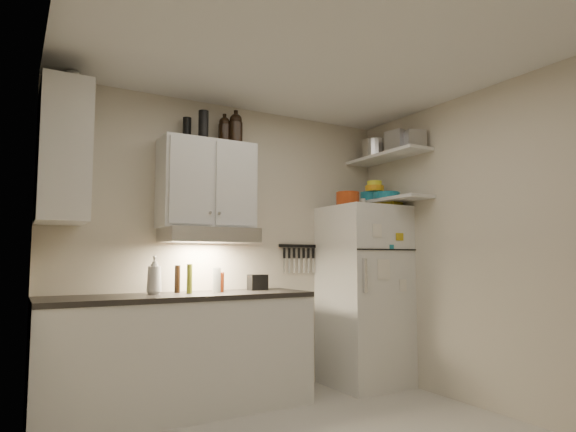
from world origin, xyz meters
TOP-DOWN VIEW (x-y plane):
  - ceiling at (0.00, 0.00)m, footprint 3.20×3.00m
  - back_wall at (0.00, 1.51)m, footprint 3.20×0.02m
  - left_wall at (-1.61, 0.00)m, footprint 0.02×3.00m
  - right_wall at (1.61, 0.00)m, footprint 0.02×3.00m
  - base_cabinet at (-0.55, 1.20)m, footprint 2.10×0.60m
  - countertop at (-0.55, 1.20)m, footprint 2.10×0.62m
  - upper_cabinet at (-0.30, 1.33)m, footprint 0.80×0.33m
  - side_cabinet at (-1.44, 1.20)m, footprint 0.33×0.55m
  - range_hood at (-0.30, 1.27)m, footprint 0.76×0.46m
  - fridge at (1.25, 1.16)m, footprint 0.70×0.68m
  - shelf_hi at (1.45, 1.02)m, footprint 0.30×0.95m
  - shelf_lo at (1.45, 1.02)m, footprint 0.30×0.95m
  - knife_strip at (0.70, 1.49)m, footprint 0.42×0.02m
  - dutch_oven at (1.03, 1.11)m, footprint 0.23×0.23m
  - book_stack at (1.47, 1.04)m, footprint 0.23×0.26m
  - spice_jar at (1.26, 1.18)m, footprint 0.07×0.07m
  - stock_pot at (1.52, 1.28)m, footprint 0.36×0.36m
  - tin_a at (1.48, 0.89)m, footprint 0.24×0.22m
  - tin_b at (1.51, 0.71)m, footprint 0.23×0.23m
  - bowl_teal at (1.43, 1.24)m, footprint 0.24×0.24m
  - bowl_orange at (1.41, 1.18)m, footprint 0.19×0.19m
  - bowl_yellow at (1.41, 1.18)m, footprint 0.15×0.15m
  - plates at (1.42, 1.01)m, footprint 0.26×0.26m
  - growler_a at (-0.13, 1.36)m, footprint 0.13×0.13m
  - growler_b at (-0.04, 1.32)m, footprint 0.13×0.13m
  - thermos_a at (-0.36, 1.27)m, footprint 0.10×0.10m
  - thermos_b at (-0.46, 1.41)m, footprint 0.08×0.08m
  - side_jar at (-1.38, 1.29)m, footprint 0.12×0.12m
  - soap_bottle at (-0.75, 1.25)m, footprint 0.17×0.17m
  - pepper_mill at (-0.15, 1.35)m, footprint 0.07×0.07m
  - oil_bottle at (-0.48, 1.21)m, footprint 0.05×0.05m
  - vinegar_bottle at (-0.54, 1.34)m, footprint 0.05×0.05m
  - clear_bottle at (-0.24, 1.23)m, footprint 0.07×0.07m
  - red_jar at (-0.20, 1.27)m, footprint 0.09×0.09m
  - caddy at (0.18, 1.33)m, footprint 0.16×0.11m

SIDE VIEW (x-z plane):
  - base_cabinet at x=-0.55m, z-range 0.00..0.88m
  - fridge at x=1.25m, z-range 0.00..1.70m
  - countertop at x=-0.55m, z-range 0.88..0.92m
  - caddy at x=0.18m, z-range 0.92..1.06m
  - red_jar at x=-0.20m, z-range 0.92..1.08m
  - pepper_mill at x=-0.15m, z-range 0.92..1.08m
  - clear_bottle at x=-0.24m, z-range 0.92..1.12m
  - vinegar_bottle at x=-0.54m, z-range 0.92..1.14m
  - oil_bottle at x=-0.48m, z-range 0.92..1.16m
  - soap_bottle at x=-0.75m, z-range 0.92..1.26m
  - back_wall at x=0.00m, z-range 0.00..2.60m
  - left_wall at x=-1.61m, z-range 0.00..2.60m
  - right_wall at x=1.61m, z-range 0.00..2.60m
  - knife_strip at x=0.70m, z-range 1.31..1.33m
  - range_hood at x=-0.30m, z-range 1.33..1.45m
  - book_stack at x=1.47m, z-range 1.70..1.78m
  - spice_jar at x=1.26m, z-range 1.70..1.79m
  - shelf_lo at x=1.45m, z-range 1.75..1.77m
  - dutch_oven at x=1.03m, z-range 1.70..1.83m
  - plates at x=1.42m, z-range 1.77..1.84m
  - bowl_teal at x=1.43m, z-range 1.77..1.87m
  - upper_cabinet at x=-0.30m, z-range 1.45..2.20m
  - bowl_orange at x=1.41m, z-range 1.87..1.93m
  - bowl_yellow at x=1.41m, z-range 1.93..1.97m
  - side_cabinet at x=-1.44m, z-range 1.45..2.45m
  - shelf_hi at x=1.45m, z-range 2.19..2.22m
  - tin_b at x=1.51m, z-range 2.21..2.39m
  - thermos_b at x=-0.46m, z-range 2.20..2.41m
  - tin_a at x=1.48m, z-range 2.21..2.42m
  - stock_pot at x=1.52m, z-range 2.21..2.42m
  - thermos_a at x=-0.36m, z-range 2.20..2.45m
  - growler_a at x=-0.13m, z-range 2.20..2.46m
  - growler_b at x=-0.04m, z-range 2.20..2.49m
  - side_jar at x=-1.38m, z-range 2.45..2.59m
  - ceiling at x=0.00m, z-range 2.60..2.62m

